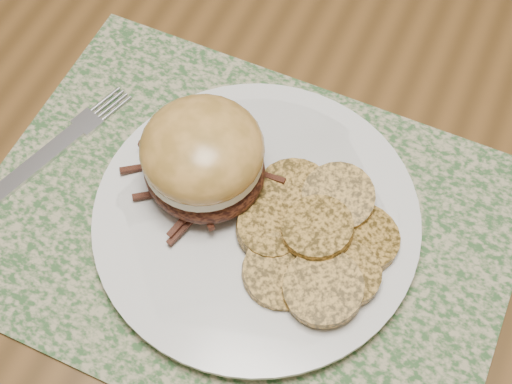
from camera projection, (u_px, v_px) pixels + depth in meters
ground at (236, 307)px, 1.37m from camera, size 3.50×3.50×0.00m
dining_table at (221, 94)px, 0.78m from camera, size 1.50×0.90×0.75m
placemat at (243, 227)px, 0.61m from camera, size 0.45×0.33×0.00m
dinner_plate at (257, 219)px, 0.60m from camera, size 0.26×0.26×0.02m
pork_sandwich at (203, 157)px, 0.58m from camera, size 0.14×0.13×0.08m
roasted_potatoes at (317, 238)px, 0.58m from camera, size 0.16×0.16×0.04m
fork at (46, 156)px, 0.64m from camera, size 0.08×0.19×0.00m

